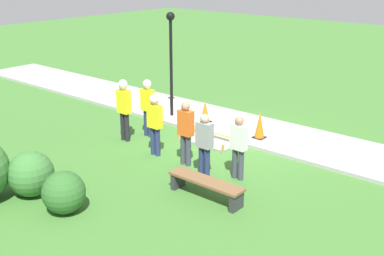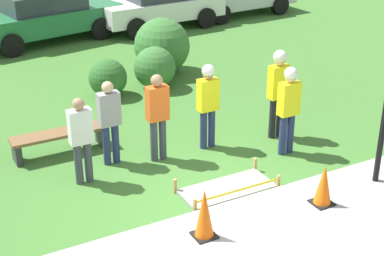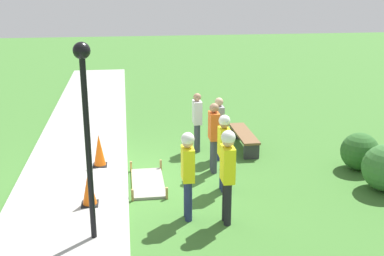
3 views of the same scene
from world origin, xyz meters
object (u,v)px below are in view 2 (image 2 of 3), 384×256
(worker_supervisor, at_px, (278,86))
(worker_trainee, at_px, (208,99))
(bystander_in_orange_shirt, at_px, (158,113))
(bystander_in_white_shirt, at_px, (109,118))
(traffic_cone_far_patch, at_px, (324,185))
(parked_car_green, at_px, (42,15))
(worker_assistant, at_px, (289,103))
(park_bench, at_px, (60,138))
(bystander_in_gray_shirt, at_px, (81,136))
(traffic_cone_near_patch, at_px, (204,214))
(parked_car_white, at_px, (158,4))

(worker_supervisor, height_order, worker_trainee, worker_supervisor)
(bystander_in_orange_shirt, bearing_deg, bystander_in_white_shirt, 161.50)
(worker_trainee, distance_m, bystander_in_orange_shirt, 1.08)
(traffic_cone_far_patch, distance_m, bystander_in_orange_shirt, 3.32)
(parked_car_green, bearing_deg, worker_assistant, -88.76)
(park_bench, relative_size, bystander_in_gray_shirt, 1.17)
(traffic_cone_near_patch, bearing_deg, traffic_cone_far_patch, -3.03)
(traffic_cone_far_patch, height_order, bystander_in_gray_shirt, bystander_in_gray_shirt)
(parked_car_green, bearing_deg, worker_supervisor, -86.36)
(worker_assistant, xyz_separation_m, bystander_in_white_shirt, (-3.14, 1.21, -0.13))
(traffic_cone_far_patch, height_order, park_bench, traffic_cone_far_patch)
(traffic_cone_far_patch, bearing_deg, worker_trainee, 100.52)
(worker_supervisor, height_order, bystander_in_gray_shirt, worker_supervisor)
(worker_assistant, relative_size, bystander_in_gray_shirt, 1.10)
(worker_trainee, height_order, bystander_in_orange_shirt, worker_trainee)
(bystander_in_white_shirt, bearing_deg, worker_supervisor, -8.32)
(worker_trainee, height_order, bystander_in_white_shirt, worker_trainee)
(traffic_cone_near_patch, distance_m, worker_assistant, 3.41)
(worker_supervisor, bearing_deg, worker_assistant, -110.30)
(park_bench, relative_size, parked_car_green, 0.37)
(traffic_cone_near_patch, xyz_separation_m, bystander_in_orange_shirt, (0.53, 2.74, 0.48))
(bystander_in_orange_shirt, bearing_deg, worker_assistant, -21.96)
(park_bench, height_order, worker_trainee, worker_trainee)
(traffic_cone_near_patch, height_order, bystander_in_white_shirt, bystander_in_white_shirt)
(park_bench, xyz_separation_m, parked_car_white, (5.72, 7.68, 0.47))
(worker_supervisor, distance_m, worker_assistant, 0.76)
(worker_trainee, xyz_separation_m, parked_car_green, (-0.81, 9.03, -0.22))
(bystander_in_gray_shirt, bearing_deg, traffic_cone_far_patch, -40.38)
(park_bench, height_order, parked_car_green, parked_car_green)
(traffic_cone_far_patch, height_order, worker_trainee, worker_trainee)
(bystander_in_orange_shirt, height_order, bystander_in_white_shirt, bystander_in_orange_shirt)
(worker_assistant, xyz_separation_m, worker_trainee, (-1.22, 0.95, -0.03))
(parked_car_green, bearing_deg, park_bench, -113.40)
(traffic_cone_far_patch, relative_size, worker_trainee, 0.41)
(bystander_in_orange_shirt, bearing_deg, traffic_cone_near_patch, -101.01)
(traffic_cone_near_patch, distance_m, worker_trainee, 3.24)
(bystander_in_orange_shirt, bearing_deg, park_bench, 144.08)
(parked_car_green, bearing_deg, traffic_cone_far_patch, -93.81)
(parked_car_white, bearing_deg, bystander_in_gray_shirt, -125.83)
(traffic_cone_near_patch, relative_size, parked_car_green, 0.16)
(bystander_in_gray_shirt, bearing_deg, worker_supervisor, -0.64)
(worker_assistant, relative_size, bystander_in_white_shirt, 1.08)
(worker_assistant, height_order, parked_car_white, worker_assistant)
(traffic_cone_near_patch, height_order, worker_assistant, worker_assistant)
(traffic_cone_far_patch, bearing_deg, park_bench, 128.65)
(bystander_in_white_shirt, bearing_deg, bystander_in_orange_shirt, -18.50)
(worker_supervisor, distance_m, parked_car_green, 9.55)
(park_bench, bearing_deg, worker_supervisor, -18.15)
(worker_assistant, bearing_deg, traffic_cone_far_patch, -109.55)
(parked_car_green, bearing_deg, traffic_cone_near_patch, -104.16)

